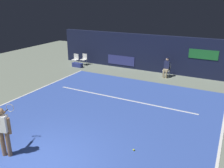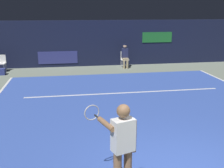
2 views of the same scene
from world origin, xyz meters
name	(u,v)px [view 1 (image 1 of 2)]	position (x,y,z in m)	size (l,w,h in m)	color
ground_plane	(105,113)	(0.00, 4.10, 0.00)	(30.41, 30.41, 0.00)	gray
court_surface	(105,113)	(0.00, 4.10, 0.01)	(9.85, 10.20, 0.01)	#3856B2
line_sideline_left	(221,140)	(4.87, 4.10, 0.01)	(0.10, 10.20, 0.01)	white
line_sideline_right	(27,94)	(-4.87, 4.10, 0.01)	(0.10, 10.20, 0.01)	white
line_service	(122,99)	(0.00, 5.88, 0.01)	(7.68, 0.10, 0.01)	white
back_wall	(157,54)	(0.00, 11.59, 1.30)	(15.50, 0.33, 2.60)	#141933
tennis_player	(4,129)	(-1.33, -0.10, 0.99)	(0.84, 0.92, 1.73)	#8C6647
line_judge_on_chair	(167,67)	(1.00, 10.65, 0.69)	(0.45, 0.53, 1.32)	white
courtside_chair_near	(84,59)	(-5.63, 10.74, 0.50)	(0.47, 0.44, 0.88)	white
courtside_chair_far	(75,59)	(-6.19, 10.37, 0.50)	(0.46, 0.43, 0.88)	white
tennis_ball	(134,150)	(2.29, 2.04, 0.05)	(0.07, 0.07, 0.07)	#CCE033
equipment_bag	(77,65)	(-5.72, 9.96, 0.16)	(0.84, 0.32, 0.32)	navy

